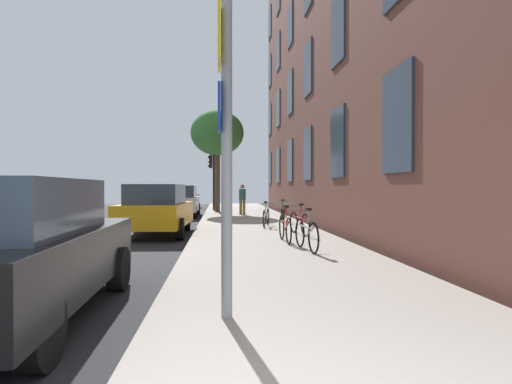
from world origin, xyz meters
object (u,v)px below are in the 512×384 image
Objects in this scene: bicycle_2 at (299,222)px; bicycle_3 at (266,216)px; bicycle_0 at (306,234)px; bicycle_4 at (283,213)px; car_0 at (10,249)px; tree_near at (217,133)px; car_3 at (185,197)px; car_2 at (181,201)px; sign_post at (225,132)px; car_1 at (157,209)px; traffic_light at (212,172)px; pedestrian_0 at (242,197)px; bicycle_1 at (285,228)px.

bicycle_2 is 0.98× the size of bicycle_3.
bicycle_0 is 1.03× the size of bicycle_4.
bicycle_4 is at bearing 67.33° from car_0.
bicycle_0 is at bearing -87.50° from bicycle_3.
car_3 is (-2.37, 6.22, -3.82)m from tree_near.
bicycle_4 is at bearing -45.78° from car_2.
car_2 is at bearing 134.22° from bicycle_4.
sign_post is at bearing -83.14° from car_2.
bicycle_4 is 0.40× the size of car_1.
traffic_light is 2.14× the size of bicycle_2.
car_2 reaches higher than bicycle_2.
bicycle_1 is at bearing -87.26° from pedestrian_0.
traffic_light reaches higher than bicycle_4.
bicycle_1 is 19.87m from car_3.
traffic_light is 2.08× the size of bicycle_0.
tree_near is 1.46× the size of car_3.
traffic_light is 15.09m from bicycle_1.
traffic_light is 0.85× the size of car_1.
car_3 is (-0.49, 8.34, -0.00)m from car_2.
car_0 is at bearing -96.73° from tree_near.
pedestrian_0 is (-1.45, 4.21, 0.54)m from bicycle_4.
bicycle_4 is (2.75, -6.88, -4.18)m from tree_near.
bicycle_0 is 11.98m from pedestrian_0.
car_0 is 25.00m from car_3.
car_3 is at bearing 113.71° from traffic_light.
car_2 reaches higher than bicycle_3.
tree_near is at bearing 83.27° from car_0.
bicycle_1 is 6.39m from bicycle_4.
bicycle_4 is at bearing 65.10° from bicycle_3.
car_0 is at bearing -125.79° from bicycle_1.
pedestrian_0 is 16.49m from car_0.
traffic_light reaches higher than bicycle_2.
tree_near is 10.01m from bicycle_3.
car_1 is at bearing -100.12° from tree_near.
bicycle_3 is at bearing 80.88° from sign_post.
car_0 is (-4.97, -11.90, 0.36)m from bicycle_4.
tree_near is at bearing 115.96° from pedestrian_0.
bicycle_2 is at bearing -77.78° from tree_near.
bicycle_1 is (1.64, 5.94, -1.64)m from sign_post.
car_0 is at bearing -91.16° from car_2.
car_1 is (-4.62, -3.57, 0.36)m from bicycle_4.
pedestrian_0 is 9.62m from car_3.
sign_post is 2.10× the size of bicycle_1.
sign_post is at bearing -88.61° from traffic_light.
tree_near is (-0.17, 19.14, 2.52)m from sign_post.
bicycle_1 is 4.29m from bicycle_3.
car_3 is at bearing 112.41° from pedestrian_0.
tree_near is 1.31× the size of car_2.
sign_post is 2.15× the size of bicycle_4.
car_3 is (-4.42, 20.83, 0.34)m from bicycle_0.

